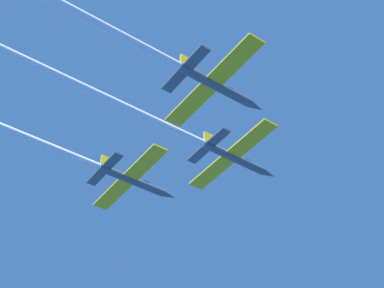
{
  "coord_description": "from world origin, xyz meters",
  "views": [
    {
      "loc": [
        45.7,
        -38.74,
        -48.39
      ],
      "look_at": [
        -0.01,
        -6.39,
        0.1
      ],
      "focal_mm": 55.73,
      "sensor_mm": 36.0,
      "label": 1
    }
  ],
  "objects": [
    {
      "name": "jet_lead",
      "position": [
        0.41,
        -14.82,
        0.64
      ],
      "size": [
        15.8,
        51.29,
        2.62
      ],
      "color": "#4C5660"
    },
    {
      "name": "jet_left_wing",
      "position": [
        -10.08,
        -27.24,
        -0.45
      ],
      "size": [
        15.8,
        58.82,
        2.62
      ],
      "color": "#4C5660"
    },
    {
      "name": "jet_right_wing",
      "position": [
        9.64,
        -27.17,
        0.17
      ],
      "size": [
        15.8,
        56.53,
        2.62
      ],
      "color": "#4C5660"
    }
  ]
}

